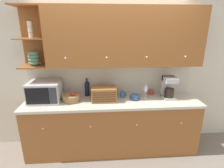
% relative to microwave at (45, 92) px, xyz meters
% --- Properties ---
extents(ground_plane, '(24.00, 24.00, 0.00)m').
position_rel_microwave_xyz_m(ground_plane, '(1.07, 0.26, -1.08)').
color(ground_plane, slate).
extents(wall_back, '(5.21, 0.06, 2.60)m').
position_rel_microwave_xyz_m(wall_back, '(1.07, 0.29, 0.22)').
color(wall_back, beige).
rests_on(wall_back, ground_plane).
extents(counter_unit, '(2.83, 0.64, 0.92)m').
position_rel_microwave_xyz_m(counter_unit, '(1.07, -0.05, -0.62)').
color(counter_unit, '#935628').
rests_on(counter_unit, ground_plane).
extents(backsplash_panel, '(2.81, 0.01, 0.55)m').
position_rel_microwave_xyz_m(backsplash_panel, '(1.07, 0.25, 0.11)').
color(backsplash_panel, beige).
rests_on(backsplash_panel, counter_unit).
extents(upper_cabinets, '(2.81, 0.39, 0.88)m').
position_rel_microwave_xyz_m(upper_cabinets, '(1.24, 0.07, 0.83)').
color(upper_cabinets, '#935628').
rests_on(upper_cabinets, backsplash_panel).
extents(microwave, '(0.49, 0.40, 0.32)m').
position_rel_microwave_xyz_m(microwave, '(0.00, 0.00, 0.00)').
color(microwave, silver).
rests_on(microwave, counter_unit).
extents(fruit_basket, '(0.29, 0.29, 0.16)m').
position_rel_microwave_xyz_m(fruit_basket, '(0.41, -0.03, -0.11)').
color(fruit_basket, '#937047').
rests_on(fruit_basket, counter_unit).
extents(wine_bottle, '(0.08, 0.08, 0.31)m').
position_rel_microwave_xyz_m(wine_bottle, '(0.65, 0.19, -0.02)').
color(wine_bottle, black).
rests_on(wine_bottle, counter_unit).
extents(bread_box, '(0.39, 0.27, 0.22)m').
position_rel_microwave_xyz_m(bread_box, '(0.94, -0.05, -0.05)').
color(bread_box, '#996033').
rests_on(bread_box, counter_unit).
extents(mug, '(0.10, 0.09, 0.10)m').
position_rel_microwave_xyz_m(mug, '(1.26, 0.06, -0.11)').
color(mug, '#38669E').
rests_on(mug, counter_unit).
extents(bowl_stack_on_counter, '(0.17, 0.17, 0.09)m').
position_rel_microwave_xyz_m(bowl_stack_on_counter, '(1.45, -0.04, -0.12)').
color(bowl_stack_on_counter, '#3D5B93').
rests_on(bowl_stack_on_counter, counter_unit).
extents(wine_glass, '(0.07, 0.07, 0.23)m').
position_rel_microwave_xyz_m(wine_glass, '(1.63, 0.02, -0.01)').
color(wine_glass, silver).
rests_on(wine_glass, counter_unit).
extents(mug_blue_second, '(0.09, 0.08, 0.09)m').
position_rel_microwave_xyz_m(mug_blue_second, '(1.78, 0.16, -0.12)').
color(mug_blue_second, '#B73D38').
rests_on(mug_blue_second, counter_unit).
extents(coffee_maker, '(0.20, 0.22, 0.36)m').
position_rel_microwave_xyz_m(coffee_maker, '(2.01, -0.01, 0.02)').
color(coffee_maker, '#B7B7BC').
rests_on(coffee_maker, counter_unit).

